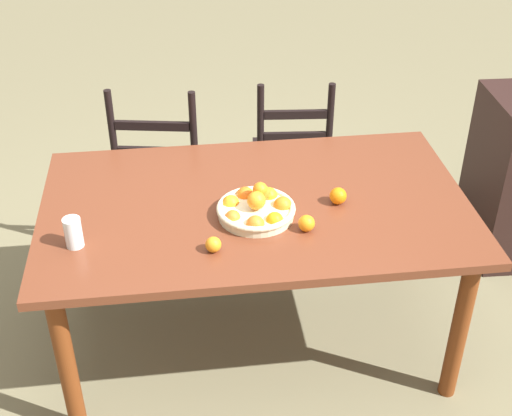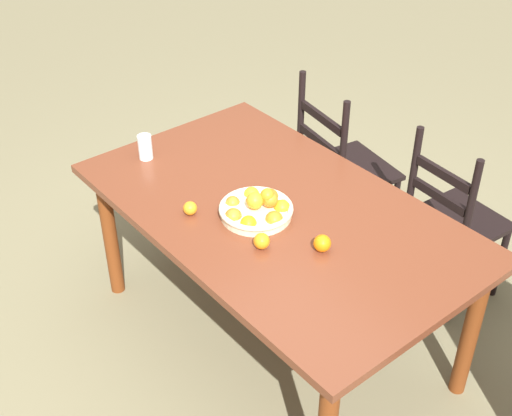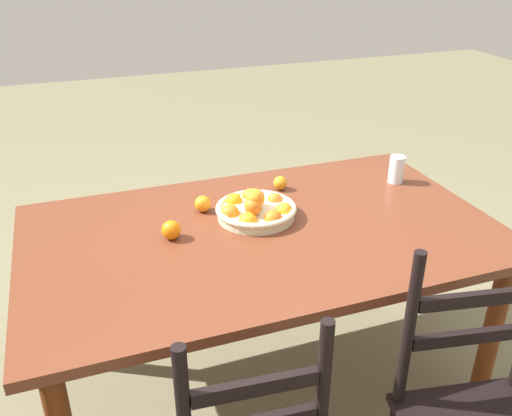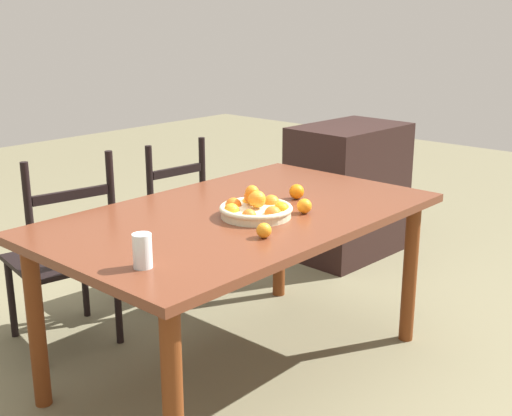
# 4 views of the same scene
# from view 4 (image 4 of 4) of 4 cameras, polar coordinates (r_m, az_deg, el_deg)

# --- Properties ---
(ground_plane) EXTENTS (12.00, 12.00, 0.00)m
(ground_plane) POSITION_cam_4_polar(r_m,az_deg,el_deg) (3.24, -1.29, -13.57)
(ground_plane) COLOR #706A4D
(dining_table) EXTENTS (1.77, 1.05, 0.77)m
(dining_table) POSITION_cam_4_polar(r_m,az_deg,el_deg) (2.96, -1.37, -1.96)
(dining_table) COLOR brown
(dining_table) RESTS_ON ground
(chair_near_window) EXTENTS (0.53, 0.53, 0.99)m
(chair_near_window) POSITION_cam_4_polar(r_m,az_deg,el_deg) (3.41, -16.16, -4.25)
(chair_near_window) COLOR black
(chair_near_window) RESTS_ON ground
(chair_by_cabinet) EXTENTS (0.45, 0.45, 0.95)m
(chair_by_cabinet) POSITION_cam_4_polar(r_m,az_deg,el_deg) (3.86, -7.86, -1.47)
(chair_by_cabinet) COLOR black
(chair_by_cabinet) RESTS_ON ground
(cabinet) EXTENTS (0.80, 0.55, 0.90)m
(cabinet) POSITION_cam_4_polar(r_m,az_deg,el_deg) (4.59, 7.89, 1.47)
(cabinet) COLOR black
(cabinet) RESTS_ON ground
(fruit_bowl) EXTENTS (0.32, 0.32, 0.13)m
(fruit_bowl) POSITION_cam_4_polar(r_m,az_deg,el_deg) (2.85, -0.01, -0.04)
(fruit_bowl) COLOR beige
(fruit_bowl) RESTS_ON dining_table
(orange_loose_0) EXTENTS (0.06, 0.06, 0.06)m
(orange_loose_0) POSITION_cam_4_polar(r_m,az_deg,el_deg) (2.58, 0.68, -1.93)
(orange_loose_0) COLOR orange
(orange_loose_0) RESTS_ON dining_table
(orange_loose_1) EXTENTS (0.07, 0.07, 0.07)m
(orange_loose_1) POSITION_cam_4_polar(r_m,az_deg,el_deg) (3.14, 3.51, 1.42)
(orange_loose_1) COLOR orange
(orange_loose_1) RESTS_ON dining_table
(orange_loose_2) EXTENTS (0.07, 0.07, 0.07)m
(orange_loose_2) POSITION_cam_4_polar(r_m,az_deg,el_deg) (2.91, 4.17, 0.17)
(orange_loose_2) COLOR orange
(orange_loose_2) RESTS_ON dining_table
(drinking_glass) EXTENTS (0.07, 0.07, 0.12)m
(drinking_glass) POSITION_cam_4_polar(r_m,az_deg,el_deg) (2.30, -9.72, -3.64)
(drinking_glass) COLOR silver
(drinking_glass) RESTS_ON dining_table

